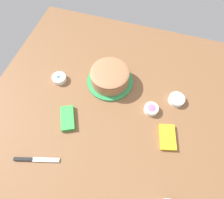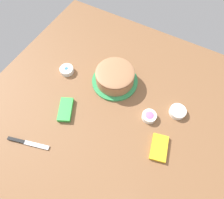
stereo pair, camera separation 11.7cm
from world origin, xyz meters
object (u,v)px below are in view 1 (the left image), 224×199
at_px(spreading_knife, 32,159).
at_px(candy_box_upper, 167,137).
at_px(sprinkle_bowl_orange, 176,99).
at_px(sprinkle_bowl_blue, 59,78).
at_px(frosted_cake, 110,77).
at_px(sprinkle_bowl_pink, 151,109).
at_px(candy_box_lower, 68,118).

xyz_separation_m(spreading_knife, candy_box_upper, (-0.32, 0.64, 0.00)).
xyz_separation_m(spreading_knife, sprinkle_bowl_orange, (-0.56, 0.66, 0.01)).
height_order(sprinkle_bowl_blue, candy_box_upper, sprinkle_bowl_blue).
relative_size(frosted_cake, sprinkle_bowl_orange, 3.07).
bearing_deg(sprinkle_bowl_pink, candy_box_lower, -66.36).
xyz_separation_m(sprinkle_bowl_pink, candy_box_upper, (0.14, 0.12, -0.01)).
height_order(sprinkle_bowl_orange, candy_box_lower, sprinkle_bowl_orange).
relative_size(sprinkle_bowl_pink, candy_box_lower, 0.56).
distance_m(sprinkle_bowl_pink, candy_box_upper, 0.18).
xyz_separation_m(sprinkle_bowl_orange, candy_box_upper, (0.24, -0.01, -0.01)).
distance_m(frosted_cake, sprinkle_bowl_orange, 0.42).
xyz_separation_m(frosted_cake, sprinkle_bowl_blue, (0.08, -0.31, -0.03)).
bearing_deg(candy_box_upper, sprinkle_bowl_blue, -118.02).
xyz_separation_m(sprinkle_bowl_blue, candy_box_lower, (0.24, 0.16, -0.01)).
bearing_deg(sprinkle_bowl_orange, candy_box_lower, -62.31).
relative_size(spreading_knife, sprinkle_bowl_blue, 2.68).
relative_size(frosted_cake, candy_box_upper, 2.03).
height_order(spreading_knife, candy_box_lower, candy_box_lower).
bearing_deg(frosted_cake, sprinkle_bowl_blue, -75.51).
relative_size(sprinkle_bowl_pink, sprinkle_bowl_blue, 0.94).
bearing_deg(candy_box_upper, spreading_knife, -77.54).
height_order(sprinkle_bowl_pink, candy_box_upper, sprinkle_bowl_pink).
distance_m(sprinkle_bowl_pink, candy_box_lower, 0.48).
distance_m(sprinkle_bowl_pink, sprinkle_bowl_orange, 0.17).
bearing_deg(frosted_cake, sprinkle_bowl_orange, 87.83).
relative_size(sprinkle_bowl_pink, candy_box_upper, 0.58).
bearing_deg(frosted_cake, sprinkle_bowl_pink, 66.86).
bearing_deg(candy_box_lower, sprinkle_bowl_blue, -172.33).
bearing_deg(sprinkle_bowl_orange, frosted_cake, -92.17).
bearing_deg(sprinkle_bowl_blue, candy_box_upper, 75.91).
height_order(spreading_knife, sprinkle_bowl_orange, sprinkle_bowl_orange).
distance_m(sprinkle_bowl_orange, candy_box_lower, 0.65).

